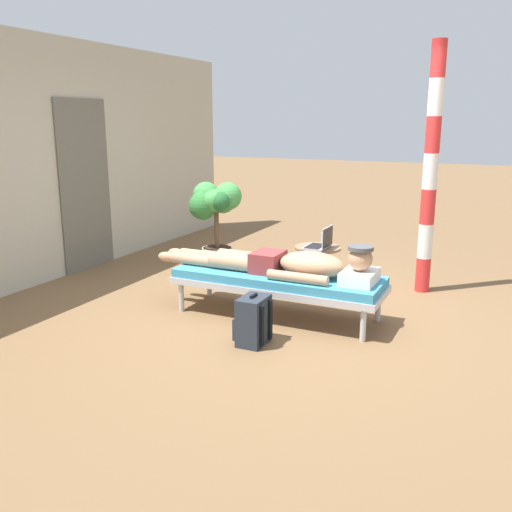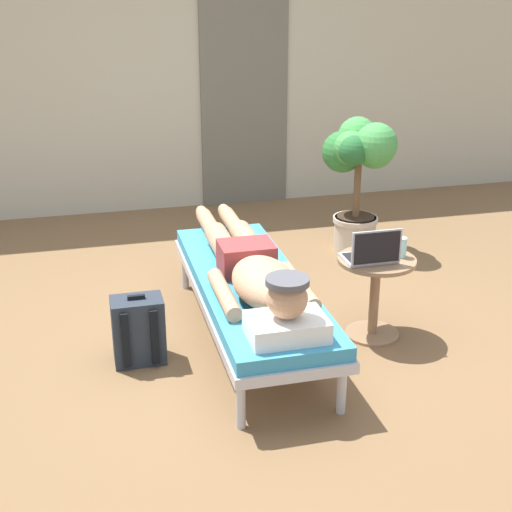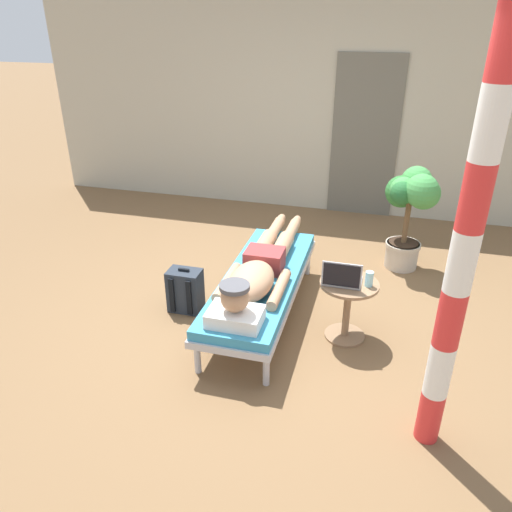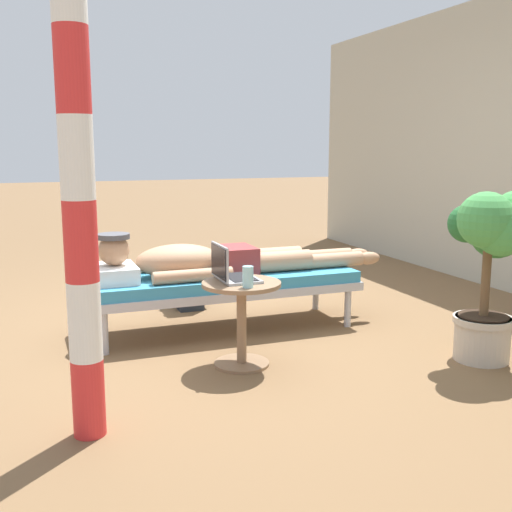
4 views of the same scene
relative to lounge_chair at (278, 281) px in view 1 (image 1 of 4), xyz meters
name	(u,v)px [view 1 (image 1 of 4)]	position (x,y,z in m)	size (l,w,h in m)	color
ground_plane	(283,317)	(0.00, -0.06, -0.35)	(40.00, 40.00, 0.00)	brown
house_wall_back	(35,161)	(0.00, 2.91, 1.00)	(7.60, 0.20, 2.70)	#B2AD99
house_door_panel	(85,186)	(0.63, 2.80, 0.67)	(0.84, 0.03, 2.04)	#625F54
lounge_chair	(278,281)	(0.00, 0.00, 0.00)	(0.64, 1.97, 0.42)	#B7B7BC
person_reclining	(288,264)	(0.00, -0.10, 0.17)	(0.53, 2.17, 0.33)	white
side_table	(318,262)	(0.77, -0.13, 0.01)	(0.48, 0.48, 0.52)	#8C6B4C
laptop	(321,243)	(0.71, -0.18, 0.24)	(0.31, 0.24, 0.23)	#A5A8AD
drink_glass	(324,238)	(0.92, -0.14, 0.24)	(0.06, 0.06, 0.12)	#99D8E5
backpack	(253,321)	(-0.70, -0.08, -0.15)	(0.30, 0.26, 0.42)	#262D38
potted_plant	(216,210)	(1.23, 1.34, 0.39)	(0.54, 0.60, 1.07)	#BFB29E
porch_post	(430,171)	(1.39, -1.10, 0.94)	(0.15, 0.15, 2.56)	red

